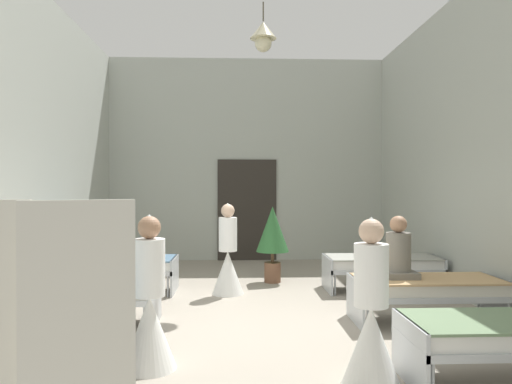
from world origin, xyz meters
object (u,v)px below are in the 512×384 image
at_px(bed_left_row_2, 118,266).
at_px(potted_plant, 272,233).
at_px(patient_seated_primary, 398,254).
at_px(bed_right_row_0, 512,334).
at_px(nurse_near_aisle, 149,314).
at_px(bed_right_row_2, 382,264).
at_px(nurse_far_aisle, 228,262).
at_px(bed_right_row_1, 427,288).
at_px(nurse_mid_aisle, 371,326).
at_px(bed_left_row_1, 80,291).
at_px(bed_left_row_0, 6,341).

relative_size(bed_left_row_2, potted_plant, 1.36).
relative_size(patient_seated_primary, potted_plant, 0.57).
xyz_separation_m(bed_right_row_0, nurse_near_aisle, (-3.29, 0.47, 0.09)).
bearing_deg(bed_right_row_2, bed_left_row_2, 180.00).
bearing_deg(patient_seated_primary, nurse_far_aisle, 143.54).
height_order(bed_right_row_1, patient_seated_primary, patient_seated_primary).
xyz_separation_m(bed_right_row_0, nurse_mid_aisle, (-1.27, 0.00, 0.09)).
relative_size(nurse_near_aisle, nurse_mid_aisle, 1.00).
height_order(bed_right_row_0, potted_plant, potted_plant).
bearing_deg(bed_left_row_1, bed_right_row_2, 23.29).
height_order(bed_left_row_2, potted_plant, potted_plant).
bearing_deg(bed_right_row_2, nurse_far_aisle, -176.26).
xyz_separation_m(bed_right_row_1, potted_plant, (-1.80, 2.64, 0.46)).
distance_m(bed_right_row_2, nurse_mid_aisle, 4.01).
relative_size(bed_left_row_2, nurse_far_aisle, 1.28).
xyz_separation_m(bed_right_row_1, bed_right_row_2, (0.00, 1.90, 0.00)).
relative_size(bed_left_row_1, bed_left_row_2, 1.00).
bearing_deg(nurse_near_aisle, bed_left_row_0, -32.20).
xyz_separation_m(bed_right_row_1, patient_seated_primary, (-0.35, 0.07, 0.43)).
distance_m(bed_left_row_0, potted_plant, 5.26).
distance_m(bed_left_row_0, bed_left_row_1, 1.90).
bearing_deg(bed_right_row_1, bed_right_row_0, -90.00).
bearing_deg(bed_left_row_2, bed_left_row_1, -90.00).
distance_m(nurse_near_aisle, patient_seated_primary, 3.32).
distance_m(nurse_far_aisle, patient_seated_primary, 2.81).
bearing_deg(nurse_mid_aisle, bed_right_row_1, -151.98).
relative_size(bed_left_row_0, bed_right_row_2, 1.00).
bearing_deg(potted_plant, nurse_mid_aisle, -83.39).
height_order(bed_right_row_1, nurse_near_aisle, nurse_near_aisle).
distance_m(bed_right_row_0, nurse_far_aisle, 4.46).
height_order(nurse_near_aisle, nurse_far_aisle, same).
distance_m(bed_left_row_1, bed_right_row_1, 4.41).
height_order(bed_left_row_2, bed_right_row_2, same).
bearing_deg(bed_left_row_2, nurse_near_aisle, -71.31).
bearing_deg(bed_right_row_2, nurse_mid_aisle, -108.50).
relative_size(bed_left_row_1, bed_right_row_2, 1.00).
xyz_separation_m(nurse_far_aisle, patient_seated_primary, (2.25, -1.66, 0.34)).
distance_m(bed_left_row_1, patient_seated_primary, 4.09).
relative_size(bed_left_row_0, nurse_near_aisle, 1.28).
xyz_separation_m(bed_left_row_1, nurse_mid_aisle, (3.14, -1.90, 0.09)).
xyz_separation_m(bed_left_row_0, nurse_mid_aisle, (3.14, 0.00, 0.09)).
distance_m(bed_left_row_1, bed_right_row_2, 4.81).
bearing_deg(nurse_near_aisle, nurse_far_aisle, -157.22).
bearing_deg(bed_right_row_2, patient_seated_primary, -100.83).
distance_m(bed_left_row_0, bed_right_row_2, 5.82).
bearing_deg(patient_seated_primary, bed_left_row_0, -154.14).
bearing_deg(bed_left_row_1, bed_left_row_0, -90.00).
xyz_separation_m(nurse_mid_aisle, potted_plant, (-0.53, 4.54, 0.37)).
bearing_deg(nurse_mid_aisle, patient_seated_primary, -143.25).
bearing_deg(patient_seated_primary, potted_plant, 119.38).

